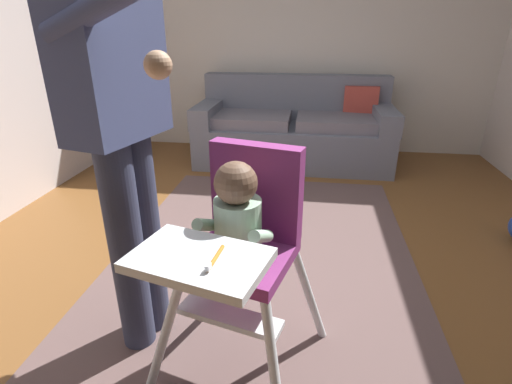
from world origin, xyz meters
TOP-DOWN VIEW (x-y plane):
  - ground at (0.00, 0.00)m, footprint 5.71×6.65m
  - wall_far at (0.00, 2.55)m, footprint 4.91×0.06m
  - area_rug at (-0.08, 0.04)m, footprint 1.83×2.78m
  - couch at (-0.00, 2.03)m, footprint 1.96×0.86m
  - high_chair at (-0.07, -0.70)m, footprint 0.73×0.82m
  - adult_standing at (-0.54, -0.58)m, footprint 0.50×0.58m

SIDE VIEW (x-z plane):
  - ground at x=0.00m, z-range -0.10..0.00m
  - area_rug at x=-0.08m, z-range 0.00..0.01m
  - couch at x=0.00m, z-range -0.10..0.76m
  - high_chair at x=-0.07m, z-range 0.17..1.10m
  - adult_standing at x=-0.54m, z-range 0.12..1.82m
  - wall_far at x=0.00m, z-range 0.00..2.53m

